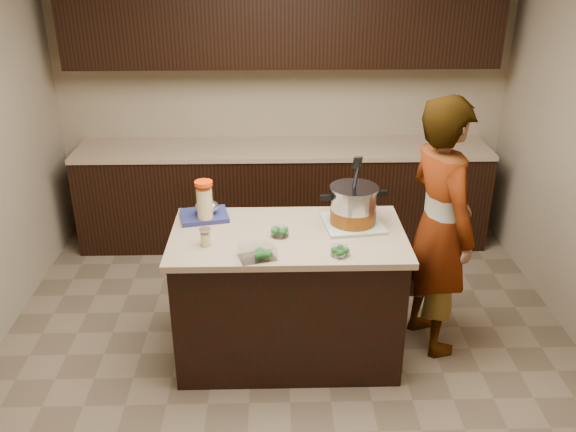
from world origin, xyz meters
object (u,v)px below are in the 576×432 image
island (288,295)px  lemonade_pitcher (205,204)px  stock_pot (353,207)px  person (439,228)px

island → lemonade_pitcher: (-0.53, 0.18, 0.58)m
stock_pot → island: bearing=-174.8°
lemonade_pitcher → person: bearing=-2.3°
lemonade_pitcher → person: size_ratio=0.16×
island → stock_pot: stock_pot is taller
stock_pot → person: (0.56, 0.01, -0.15)m
island → lemonade_pitcher: bearing=161.1°
island → lemonade_pitcher: 0.80m
stock_pot → lemonade_pitcher: 0.94m
stock_pot → lemonade_pitcher: bearing=165.8°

